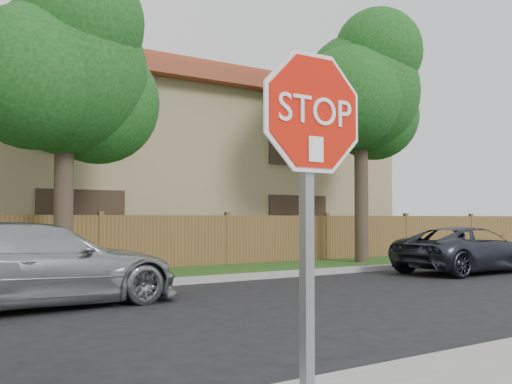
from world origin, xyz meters
TOP-DOWN VIEW (x-y plane):
  - tree_mid at (2.52, 9.57)m, footprint 4.80×3.90m
  - tree_right at (12.02, 9.57)m, footprint 4.80×3.90m
  - stop_sign at (0.64, -1.48)m, footprint 1.01×0.13m
  - sedan_right at (1.04, 6.32)m, footprint 5.19×2.49m
  - sedan_far_right at (12.72, 6.22)m, footprint 4.62×2.21m

SIDE VIEW (x-z plane):
  - sedan_far_right at x=12.72m, z-range 0.00..1.27m
  - sedan_right at x=1.04m, z-range 0.00..1.46m
  - stop_sign at x=0.64m, z-range 0.55..3.11m
  - tree_mid at x=2.52m, z-range 1.20..8.55m
  - tree_right at x=12.02m, z-range 1.47..9.67m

